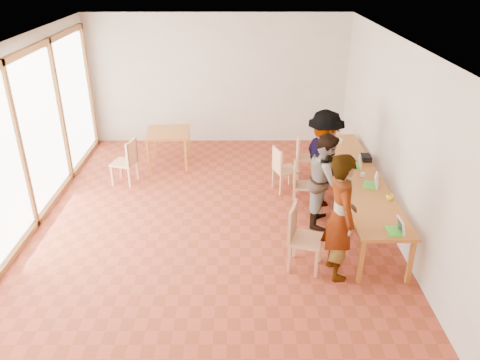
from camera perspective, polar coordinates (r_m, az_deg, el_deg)
The scene contains 25 objects.
ground at distance 7.98m, azimuth -3.61°, elevation -5.60°, with size 8.00×8.00×0.00m, color #9C3B25.
wall_back at distance 11.12m, azimuth -2.70°, elevation 12.07°, with size 6.00×0.10×3.00m, color beige.
wall_front at distance 3.90m, azimuth -7.55°, elevation -17.78°, with size 6.00×0.10×3.00m, color beige.
wall_right at distance 7.72m, azimuth 18.96°, elevation 4.25°, with size 0.10×8.00×3.00m, color beige.
window_wall at distance 8.06m, azimuth -25.47°, elevation 4.01°, with size 0.10×8.00×3.00m, color white.
ceiling at distance 6.90m, azimuth -4.33°, elevation 16.28°, with size 6.00×8.00×0.04m, color white.
communal_table at distance 8.25m, azimuth 14.02°, elevation 0.28°, with size 0.80×4.00×0.75m.
side_table at distance 10.13m, azimuth -8.72°, elevation 5.45°, with size 0.90×0.90×0.75m.
chair_near at distance 6.76m, azimuth 7.22°, elevation -6.11°, with size 0.58×0.58×0.53m.
chair_mid at distance 8.47m, azimuth 7.21°, elevation 0.03°, with size 0.41×0.41×0.43m.
chair_far at distance 8.92m, azimuth 5.10°, elevation 1.85°, with size 0.53×0.53×0.47m.
chair_empty at distance 9.57m, azimuth 7.59°, elevation 3.35°, with size 0.42×0.42×0.46m.
chair_spare at distance 9.41m, azimuth -13.52°, elevation 2.71°, with size 0.52×0.52×0.49m.
person_near at distance 6.54m, azimuth 12.14°, elevation -4.42°, with size 0.68×0.45×1.86m, color gray.
person_mid at distance 7.84m, azimuth 10.42°, elevation 0.01°, with size 0.78×0.61×1.60m, color gray.
person_far at distance 8.42m, azimuth 10.15°, elevation 2.56°, with size 1.14×0.66×1.77m, color gray.
laptop_near at distance 6.73m, azimuth 18.61°, elevation -5.60°, with size 0.22×0.26×0.21m.
laptop_mid at distance 7.89m, azimuth 15.94°, elevation -0.32°, with size 0.31×0.33×0.23m.
laptop_far at distance 8.54m, azimuth 14.13°, elevation 1.92°, with size 0.27×0.29×0.20m.
yellow_mug at distance 7.54m, azimuth 17.80°, elevation -1.99°, with size 0.11×0.11×0.09m, color yellow.
green_bottle at distance 7.46m, azimuth 13.15°, elevation -0.90°, with size 0.07×0.07×0.28m, color #257D48.
clear_glass at distance 9.55m, azimuth 12.15°, elevation 4.67°, with size 0.07×0.07×0.09m, color silver.
condiment_cup at distance 8.20m, azimuth 14.74°, elevation 0.62°, with size 0.08×0.08×0.06m, color white.
pink_phone at distance 7.87m, azimuth 12.43°, elevation -0.41°, with size 0.05×0.10×0.01m, color #BB4169.
black_pouch at distance 8.87m, azimuth 15.13°, elevation 2.65°, with size 0.16×0.26×0.09m, color black.
Camera 1 is at (0.48, -6.78, 4.18)m, focal length 35.00 mm.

